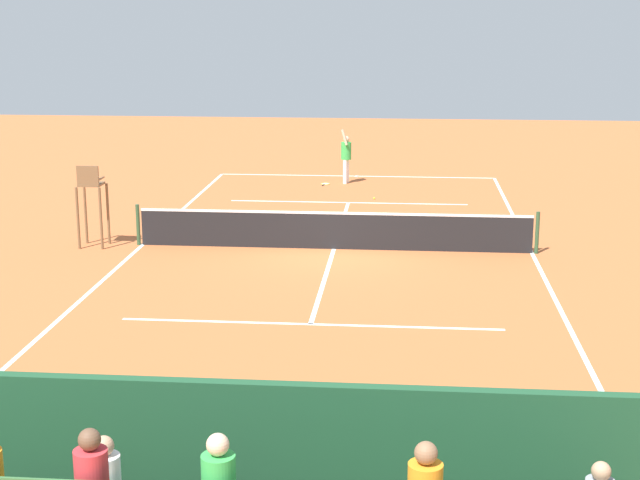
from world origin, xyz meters
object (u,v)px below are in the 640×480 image
Objects in this scene: tennis_racket at (325,184)px; tennis_player at (346,155)px; tennis_net at (334,230)px; tennis_ball_near at (374,198)px; umpire_chair at (91,197)px.

tennis_player is at bearing -157.51° from tennis_racket.
tennis_net is 5.35× the size of tennis_player.
tennis_player reaches higher than tennis_ball_near.
tennis_ball_near is at bearing 111.09° from tennis_player.
tennis_player is 1.26m from tennis_racket.
umpire_chair is 32.42× the size of tennis_ball_near.
tennis_racket is (-5.20, -9.52, -1.30)m from umpire_chair.
tennis_net is 17.63× the size of tennis_racket.
tennis_net is at bearing 83.17° from tennis_ball_near.
tennis_net is 6.26m from umpire_chair.
tennis_racket is (0.71, 0.29, -1.00)m from tennis_player.
tennis_net reaches higher than tennis_ball_near.
umpire_chair is 10.93m from tennis_racket.
tennis_ball_near is (-1.09, 2.83, -0.98)m from tennis_player.
umpire_chair reaches higher than tennis_racket.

